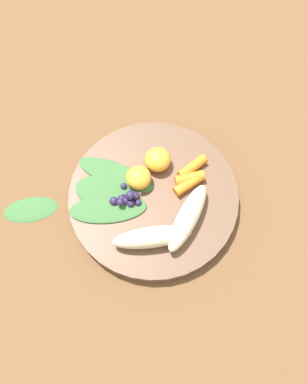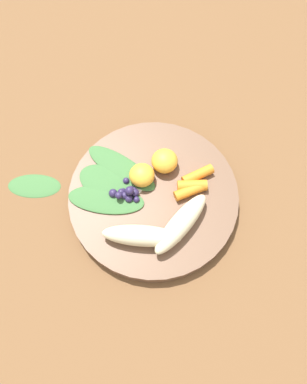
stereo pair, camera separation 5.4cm
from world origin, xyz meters
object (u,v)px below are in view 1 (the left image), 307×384
bowl (154,197)px  banana_peeled_right (152,237)px  kale_leaf_stray (31,209)px  banana_peeled_left (188,218)px  orange_segment_near (139,178)px

bowl → banana_peeled_right: (0.02, -0.08, 0.03)m
bowl → kale_leaf_stray: 0.21m
kale_leaf_stray → banana_peeled_left: bearing=164.1°
banana_peeled_left → kale_leaf_stray: (-0.27, -0.04, -0.04)m
banana_peeled_left → bowl: bearing=76.1°
banana_peeled_right → orange_segment_near: banana_peeled_right is taller
bowl → orange_segment_near: bearing=150.7°
bowl → kale_leaf_stray: (-0.20, -0.07, -0.01)m
orange_segment_near → banana_peeled_left: bearing=-27.8°
banana_peeled_right → orange_segment_near: bearing=94.6°
banana_peeled_right → orange_segment_near: 0.11m
banana_peeled_right → kale_leaf_stray: size_ratio=1.34×
bowl → banana_peeled_left: 0.08m
bowl → orange_segment_near: 0.04m
bowl → banana_peeled_left: size_ratio=2.29×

